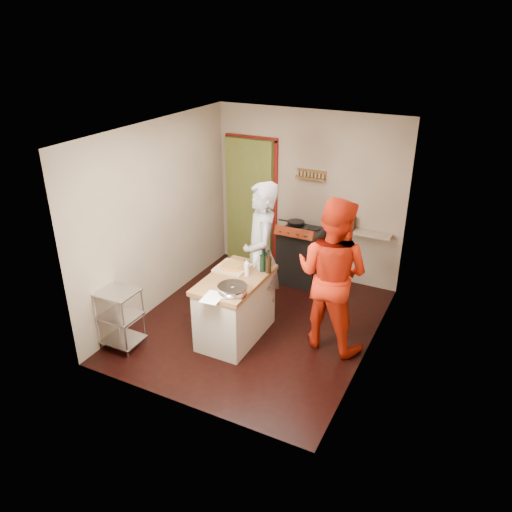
# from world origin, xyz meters

# --- Properties ---
(floor) EXTENTS (3.50, 3.50, 0.00)m
(floor) POSITION_xyz_m (0.00, 0.00, 0.00)
(floor) COLOR black
(floor) RESTS_ON ground
(back_wall) EXTENTS (3.00, 0.44, 2.60)m
(back_wall) POSITION_xyz_m (-0.64, 1.78, 1.13)
(back_wall) COLOR tan
(back_wall) RESTS_ON ground
(left_wall) EXTENTS (0.04, 3.50, 2.60)m
(left_wall) POSITION_xyz_m (-1.50, 0.00, 1.30)
(left_wall) COLOR tan
(left_wall) RESTS_ON ground
(right_wall) EXTENTS (0.04, 3.50, 2.60)m
(right_wall) POSITION_xyz_m (1.50, 0.00, 1.30)
(right_wall) COLOR tan
(right_wall) RESTS_ON ground
(ceiling) EXTENTS (3.00, 3.50, 0.02)m
(ceiling) POSITION_xyz_m (0.00, 0.00, 2.61)
(ceiling) COLOR white
(ceiling) RESTS_ON back_wall
(stove) EXTENTS (0.60, 0.63, 1.00)m
(stove) POSITION_xyz_m (0.05, 1.42, 0.45)
(stove) COLOR black
(stove) RESTS_ON ground
(wire_shelving) EXTENTS (0.48, 0.40, 0.80)m
(wire_shelving) POSITION_xyz_m (-1.28, -1.20, 0.44)
(wire_shelving) COLOR silver
(wire_shelving) RESTS_ON ground
(island) EXTENTS (0.70, 1.27, 1.17)m
(island) POSITION_xyz_m (-0.11, -0.37, 0.46)
(island) COLOR beige
(island) RESTS_ON ground
(person_stripe) EXTENTS (0.79, 0.85, 1.95)m
(person_stripe) POSITION_xyz_m (-0.00, 0.14, 0.98)
(person_stripe) COLOR #B3B3B8
(person_stripe) RESTS_ON ground
(person_red) EXTENTS (1.04, 0.86, 1.95)m
(person_red) POSITION_xyz_m (1.00, 0.04, 0.97)
(person_red) COLOR red
(person_red) RESTS_ON ground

